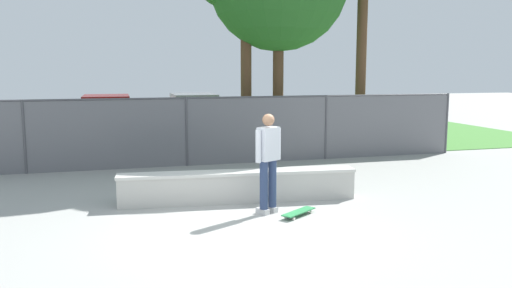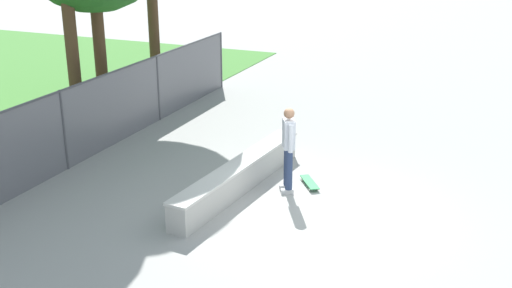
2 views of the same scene
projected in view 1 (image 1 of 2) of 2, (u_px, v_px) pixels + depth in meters
ground_plane at (238, 231)px, 8.46m from camera, size 80.00×80.00×0.00m
grass_strip at (156, 126)px, 23.95m from camera, size 28.18×20.00×0.02m
concrete_ledge at (239, 186)px, 10.29m from camera, size 4.72×0.91×0.61m
skateboarder at (268, 159)px, 9.35m from camera, size 0.54×0.41×1.82m
skateboard at (299, 212)px, 9.29m from camera, size 0.77×0.63×0.09m
chainlink_fence at (186, 129)px, 13.98m from camera, size 16.25×0.07×1.86m
car_red at (107, 118)px, 18.96m from camera, size 2.04×4.21×1.66m
car_silver at (193, 115)px, 20.11m from camera, size 2.04×4.21×1.66m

